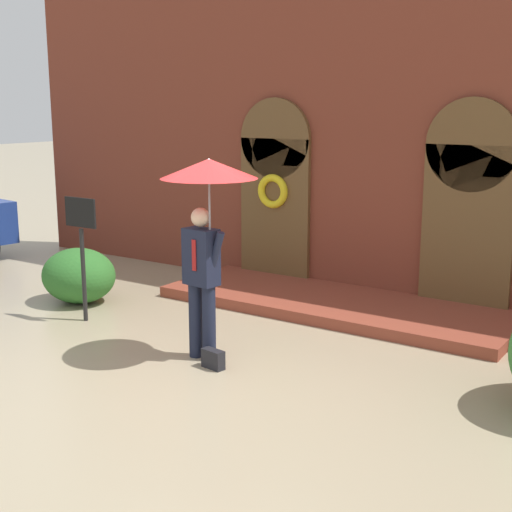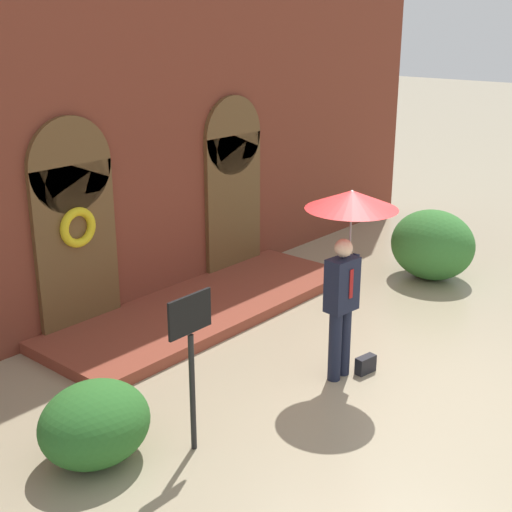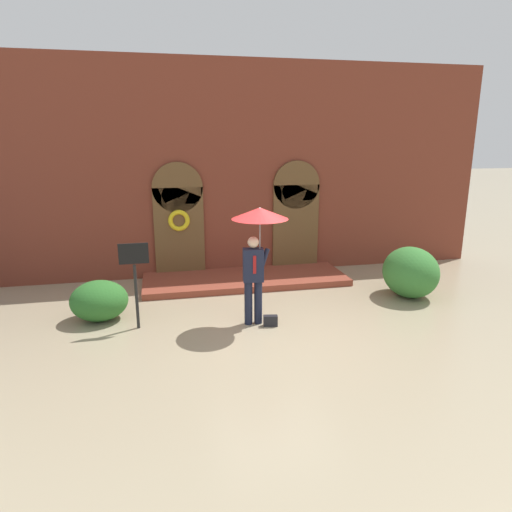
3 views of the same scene
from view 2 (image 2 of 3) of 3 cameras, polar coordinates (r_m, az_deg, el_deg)
The scene contains 7 objects.
ground_plane at distance 9.19m, azimuth 9.79°, elevation -9.37°, with size 80.00×80.00×0.00m, color tan.
building_facade at distance 10.92m, azimuth -8.62°, elevation 10.09°, with size 14.00×2.30×5.60m.
person_with_umbrella at distance 8.43m, azimuth 7.45°, elevation 2.23°, with size 1.10×1.10×2.36m.
handbag at distance 9.17m, azimuth 8.76°, elevation -8.58°, with size 0.28×0.12×0.22m, color black.
sign_post at distance 7.15m, azimuth -5.23°, elevation -7.28°, with size 0.56×0.06×1.72m.
shrub_left at distance 7.49m, azimuth -12.77°, elevation -12.94°, with size 1.16×1.03×0.83m, color #2D6B28.
shrub_right at distance 12.40m, azimuth 13.93°, elevation 0.88°, with size 1.23×1.44×1.19m, color #387A33.
Camera 2 is at (-7.05, -4.02, 4.30)m, focal length 50.00 mm.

